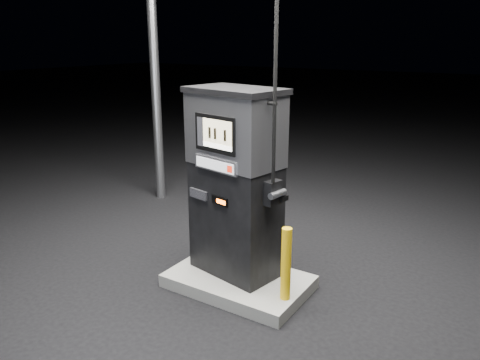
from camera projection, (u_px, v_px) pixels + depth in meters
The scene contains 5 objects.
ground at pixel (239, 287), 5.53m from camera, with size 80.00×80.00×0.00m, color black.
pump_island at pixel (239, 281), 5.50m from camera, with size 1.60×1.00×0.15m, color slate.
fuel_dispenser at pixel (236, 182), 5.29m from camera, with size 1.24×0.83×4.48m.
bollard_left at pixel (210, 228), 5.80m from camera, with size 0.11×0.11×0.82m, color yellow.
bollard_right at pixel (286, 264), 4.89m from camera, with size 0.11×0.11×0.81m, color yellow.
Camera 1 is at (2.67, -4.14, 2.81)m, focal length 35.00 mm.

